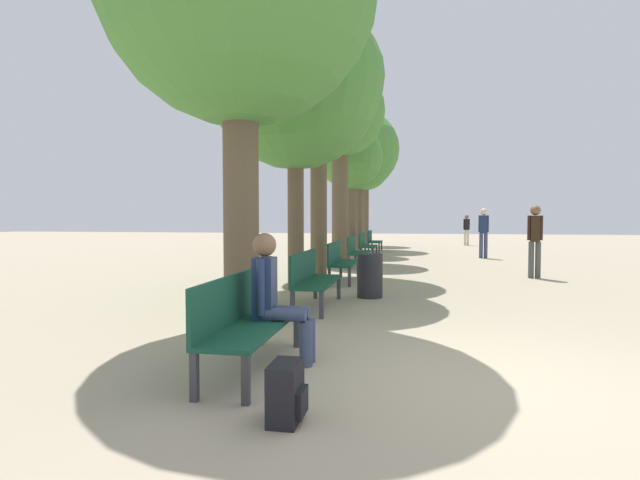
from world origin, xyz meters
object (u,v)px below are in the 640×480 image
object	(u,v)px
bench_row_1	(312,276)
tree_row_6	(366,167)
bench_row_0	(244,316)
bench_row_5	(373,240)
pedestrian_mid	(535,237)
pedestrian_far	(467,228)
tree_row_2	(319,80)
person_seated	(276,295)
backpack	(286,393)
tree_row_4	(351,159)
tree_row_1	(295,83)
bench_row_4	(366,244)
pedestrian_near	(484,230)
tree_row_5	(359,150)
bench_row_2	(340,259)
bench_row_3	(356,250)
trash_bin	(370,276)
tree_row_3	(340,116)

from	to	relation	value
bench_row_1	tree_row_6	world-z (taller)	tree_row_6
bench_row_0	bench_row_5	size ratio (longest dim) A/B	1.00
pedestrian_mid	pedestrian_far	size ratio (longest dim) A/B	1.09
bench_row_5	tree_row_2	xyz separation A→B (m)	(-0.72, -8.65, 4.35)
person_seated	backpack	distance (m)	1.53
tree_row_4	backpack	world-z (taller)	tree_row_4
tree_row_1	pedestrian_far	size ratio (longest dim) A/B	3.72
bench_row_4	pedestrian_near	bearing A→B (deg)	8.33
tree_row_1	tree_row_5	size ratio (longest dim) A/B	0.94
bench_row_0	bench_row_2	world-z (taller)	same
backpack	pedestrian_mid	bearing A→B (deg)	67.66
backpack	pedestrian_near	world-z (taller)	pedestrian_near
bench_row_5	tree_row_6	world-z (taller)	tree_row_6
bench_row_3	tree_row_1	world-z (taller)	tree_row_1
bench_row_4	tree_row_2	size ratio (longest dim) A/B	0.28
bench_row_2	pedestrian_far	xyz separation A→B (m)	(4.39, 15.50, 0.40)
bench_row_2	trash_bin	world-z (taller)	bench_row_2
person_seated	backpack	world-z (taller)	person_seated
tree_row_1	pedestrian_far	xyz separation A→B (m)	(5.12, 16.81, -3.21)
bench_row_4	tree_row_3	bearing A→B (deg)	-115.75
pedestrian_near	pedestrian_mid	bearing A→B (deg)	-86.38
backpack	tree_row_2	bearing A→B (deg)	99.00
tree_row_5	pedestrian_far	size ratio (longest dim) A/B	3.94
bench_row_0	bench_row_4	bearing A→B (deg)	90.00
bench_row_3	backpack	size ratio (longest dim) A/B	4.34
pedestrian_mid	pedestrian_far	world-z (taller)	pedestrian_mid
bench_row_0	backpack	bearing A→B (deg)	-58.15
bench_row_3	bench_row_4	world-z (taller)	same
pedestrian_far	trash_bin	world-z (taller)	pedestrian_far
bench_row_0	person_seated	xyz separation A→B (m)	(0.24, 0.26, 0.17)
bench_row_0	tree_row_4	size ratio (longest dim) A/B	0.37
bench_row_4	backpack	distance (m)	14.34
bench_row_1	bench_row_3	xyz separation A→B (m)	(0.00, 6.60, 0.00)
bench_row_2	tree_row_6	xyz separation A→B (m)	(-0.72, 14.59, 3.49)
person_seated	bench_row_3	bearing A→B (deg)	91.45
tree_row_1	person_seated	world-z (taller)	tree_row_1
tree_row_3	bench_row_5	bearing A→B (deg)	81.42
bench_row_2	person_seated	size ratio (longest dim) A/B	1.42
backpack	pedestrian_far	world-z (taller)	pedestrian_far
bench_row_4	tree_row_6	xyz separation A→B (m)	(-0.72, 7.99, 3.49)
tree_row_6	trash_bin	xyz separation A→B (m)	(1.56, -16.73, -3.60)
pedestrian_mid	pedestrian_near	bearing A→B (deg)	93.62
bench_row_0	backpack	xyz separation A→B (m)	(0.70, -1.12, -0.30)
bench_row_5	backpack	size ratio (longest dim) A/B	4.34
pedestrian_mid	bench_row_4	bearing A→B (deg)	130.63
tree_row_4	pedestrian_near	world-z (taller)	tree_row_4
bench_row_1	pedestrian_near	bearing A→B (deg)	68.74
bench_row_1	pedestrian_far	distance (m)	19.31
bench_row_5	bench_row_0	bearing A→B (deg)	-90.00
tree_row_2	pedestrian_near	xyz separation A→B (m)	(4.81, 5.94, -3.85)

